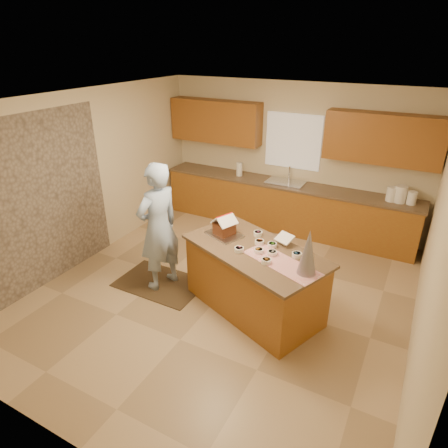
{
  "coord_description": "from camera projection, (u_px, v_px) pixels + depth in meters",
  "views": [
    {
      "loc": [
        2.23,
        -4.17,
        3.36
      ],
      "look_at": [
        -0.1,
        0.2,
        1.0
      ],
      "focal_mm": 31.3,
      "sensor_mm": 36.0,
      "label": 1
    }
  ],
  "objects": [
    {
      "name": "window_curtain",
      "position": [
        293.0,
        141.0,
        7.17
      ],
      "size": [
        1.05,
        0.03,
        1.0
      ],
      "primitive_type": "cube",
      "color": "white",
      "rests_on": "wall_back"
    },
    {
      "name": "faucet",
      "position": [
        289.0,
        173.0,
        7.36
      ],
      "size": [
        0.03,
        0.03,
        0.28
      ],
      "primitive_type": "cylinder",
      "color": "silver",
      "rests_on": "back_counter_top"
    },
    {
      "name": "table_runner",
      "position": [
        281.0,
        263.0,
        4.68
      ],
      "size": [
        1.07,
        0.71,
        0.01
      ],
      "primitive_type": "cube",
      "rotation": [
        0.0,
        0.0,
        -0.38
      ],
      "color": "#A30B15",
      "rests_on": "island_top"
    },
    {
      "name": "island_base",
      "position": [
        254.0,
        281.0,
        5.2
      ],
      "size": [
        2.01,
        1.51,
        0.88
      ],
      "primitive_type": "cube",
      "rotation": [
        0.0,
        0.0,
        -0.38
      ],
      "color": "brown",
      "rests_on": "floor"
    },
    {
      "name": "wall_back",
      "position": [
        293.0,
        157.0,
        7.33
      ],
      "size": [
        5.5,
        5.5,
        0.0
      ],
      "primitive_type": "plane",
      "color": "beige",
      "rests_on": "floor"
    },
    {
      "name": "paper_towel",
      "position": [
        239.0,
        169.0,
        7.63
      ],
      "size": [
        0.12,
        0.12,
        0.26
      ],
      "primitive_type": "cylinder",
      "color": "white",
      "rests_on": "back_counter_top"
    },
    {
      "name": "baking_tray",
      "position": [
        224.0,
        234.0,
        5.34
      ],
      "size": [
        0.56,
        0.49,
        0.03
      ],
      "primitive_type": "cube",
      "rotation": [
        0.0,
        0.0,
        -0.38
      ],
      "color": "silver",
      "rests_on": "island_top"
    },
    {
      "name": "canister_a",
      "position": [
        392.0,
        194.0,
        6.44
      ],
      "size": [
        0.17,
        0.17,
        0.24
      ],
      "primitive_type": "cylinder",
      "color": "white",
      "rests_on": "back_counter_top"
    },
    {
      "name": "upper_cabinet_left",
      "position": [
        216.0,
        121.0,
        7.61
      ],
      "size": [
        1.85,
        0.35,
        0.8
      ],
      "primitive_type": "cube",
      "color": "#975420",
      "rests_on": "wall_back"
    },
    {
      "name": "floor",
      "position": [
        224.0,
        292.0,
        5.72
      ],
      "size": [
        5.5,
        5.5,
        0.0
      ],
      "primitive_type": "plane",
      "color": "tan",
      "rests_on": "ground"
    },
    {
      "name": "boy",
      "position": [
        159.0,
        227.0,
        5.49
      ],
      "size": [
        0.61,
        0.78,
        1.89
      ],
      "primitive_type": "imported",
      "rotation": [
        0.0,
        0.0,
        -1.82
      ],
      "color": "#8FA7CB",
      "rests_on": "rug"
    },
    {
      "name": "ceiling",
      "position": [
        223.0,
        101.0,
        4.56
      ],
      "size": [
        5.5,
        5.5,
        0.0
      ],
      "primitive_type": "plane",
      "color": "silver",
      "rests_on": "floor"
    },
    {
      "name": "wall_left",
      "position": [
        85.0,
        178.0,
        6.2
      ],
      "size": [
        5.5,
        5.5,
        0.0
      ],
      "primitive_type": "plane",
      "color": "beige",
      "rests_on": "floor"
    },
    {
      "name": "wall_front",
      "position": [
        52.0,
        333.0,
        2.95
      ],
      "size": [
        5.5,
        5.5,
        0.0
      ],
      "primitive_type": "plane",
      "color": "beige",
      "rests_on": "floor"
    },
    {
      "name": "canister_c",
      "position": [
        412.0,
        198.0,
        6.31
      ],
      "size": [
        0.15,
        0.15,
        0.22
      ],
      "primitive_type": "cylinder",
      "color": "white",
      "rests_on": "back_counter_top"
    },
    {
      "name": "tinsel_tree",
      "position": [
        308.0,
        252.0,
        4.36
      ],
      "size": [
        0.29,
        0.29,
        0.55
      ],
      "primitive_type": "cone",
      "rotation": [
        0.0,
        0.0,
        -0.38
      ],
      "color": "#A5A4AF",
      "rests_on": "island_top"
    },
    {
      "name": "cookbook",
      "position": [
        284.0,
        238.0,
        5.07
      ],
      "size": [
        0.27,
        0.24,
        0.09
      ],
      "primitive_type": "cube",
      "rotation": [
        -1.13,
        0.0,
        -0.38
      ],
      "color": "white",
      "rests_on": "island_top"
    },
    {
      "name": "island_top",
      "position": [
        255.0,
        250.0,
        5.0
      ],
      "size": [
        2.12,
        1.61,
        0.04
      ],
      "primitive_type": "cube",
      "rotation": [
        0.0,
        0.0,
        -0.38
      ],
      "color": "brown",
      "rests_on": "island_base"
    },
    {
      "name": "canister_b",
      "position": [
        401.0,
        194.0,
        6.37
      ],
      "size": [
        0.19,
        0.19,
        0.28
      ],
      "primitive_type": "cylinder",
      "color": "white",
      "rests_on": "back_counter_top"
    },
    {
      "name": "back_counter_top",
      "position": [
        285.0,
        184.0,
        7.28
      ],
      "size": [
        4.85,
        0.63,
        0.04
      ],
      "primitive_type": "cube",
      "color": "brown",
      "rests_on": "back_counter_base"
    },
    {
      "name": "back_counter_base",
      "position": [
        284.0,
        207.0,
        7.48
      ],
      "size": [
        4.8,
        0.6,
        0.88
      ],
      "primitive_type": "cube",
      "color": "brown",
      "rests_on": "floor"
    },
    {
      "name": "candy_bowls",
      "position": [
        265.0,
        248.0,
        4.95
      ],
      "size": [
        0.81,
        0.74,
        0.06
      ],
      "color": "pink",
      "rests_on": "island_top"
    },
    {
      "name": "wall_right",
      "position": [
        434.0,
        251.0,
        4.07
      ],
      "size": [
        5.5,
        5.5,
        0.0
      ],
      "primitive_type": "plane",
      "color": "beige",
      "rests_on": "floor"
    },
    {
      "name": "gingerbread_house",
      "position": [
        224.0,
        227.0,
        5.29
      ],
      "size": [
        0.36,
        0.36,
        0.28
      ],
      "color": "#572417",
      "rests_on": "baking_tray"
    },
    {
      "name": "upper_cabinet_right",
      "position": [
        383.0,
        139.0,
        6.29
      ],
      "size": [
        1.85,
        0.35,
        0.8
      ],
      "primitive_type": "cube",
      "color": "#975420",
      "rests_on": "wall_back"
    },
    {
      "name": "rug",
      "position": [
        160.0,
        283.0,
        5.92
      ],
      "size": [
        1.28,
        0.84,
        0.01
      ],
      "primitive_type": "cube",
      "color": "black",
      "rests_on": "floor"
    },
    {
      "name": "stone_accent",
      "position": [
        45.0,
        201.0,
        5.6
      ],
      "size": [
        0.0,
        2.5,
        2.5
      ],
      "primitive_type": "plane",
      "rotation": [
        1.57,
        0.0,
        1.57
      ],
      "color": "gray",
      "rests_on": "wall_left"
    },
    {
      "name": "sink",
      "position": [
        285.0,
        185.0,
        7.29
      ],
      "size": [
        0.7,
        0.45,
        0.12
      ],
      "primitive_type": "cube",
      "color": "silver",
      "rests_on": "back_counter_top"
    }
  ]
}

